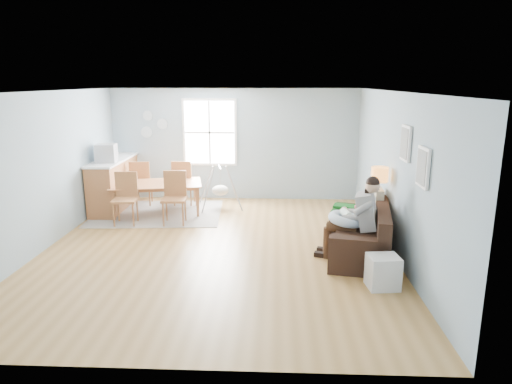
{
  "coord_description": "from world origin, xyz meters",
  "views": [
    {
      "loc": [
        1.01,
        -7.55,
        2.87
      ],
      "look_at": [
        0.67,
        0.09,
        1.0
      ],
      "focal_mm": 32.0,
      "sensor_mm": 36.0,
      "label": 1
    }
  ],
  "objects_px": {
    "monitor": "(106,153)",
    "baby_swing": "(220,190)",
    "toddler": "(360,209)",
    "dining_table": "(157,199)",
    "floor_lamp": "(379,181)",
    "counter": "(114,183)",
    "sofa": "(363,236)",
    "chair_nw": "(141,180)",
    "father": "(356,215)",
    "chair_ne": "(183,180)",
    "chair_se": "(175,193)",
    "chair_sw": "(126,194)",
    "storage_cube": "(382,272)"
  },
  "relations": [
    {
      "from": "counter",
      "to": "chair_nw",
      "type": "bearing_deg",
      "value": 20.96
    },
    {
      "from": "father",
      "to": "dining_table",
      "type": "bearing_deg",
      "value": 147.79
    },
    {
      "from": "chair_nw",
      "to": "father",
      "type": "bearing_deg",
      "value": -34.93
    },
    {
      "from": "chair_ne",
      "to": "counter",
      "type": "distance_m",
      "value": 1.57
    },
    {
      "from": "father",
      "to": "monitor",
      "type": "height_order",
      "value": "monitor"
    },
    {
      "from": "sofa",
      "to": "monitor",
      "type": "distance_m",
      "value": 5.75
    },
    {
      "from": "sofa",
      "to": "chair_nw",
      "type": "distance_m",
      "value": 5.46
    },
    {
      "from": "chair_nw",
      "to": "chair_ne",
      "type": "distance_m",
      "value": 0.98
    },
    {
      "from": "sofa",
      "to": "counter",
      "type": "relative_size",
      "value": 1.1
    },
    {
      "from": "floor_lamp",
      "to": "chair_ne",
      "type": "xyz_separation_m",
      "value": [
        -3.96,
        2.56,
        -0.56
      ]
    },
    {
      "from": "father",
      "to": "chair_ne",
      "type": "xyz_separation_m",
      "value": [
        -3.48,
        3.18,
        -0.13
      ]
    },
    {
      "from": "chair_sw",
      "to": "baby_swing",
      "type": "relative_size",
      "value": 0.95
    },
    {
      "from": "baby_swing",
      "to": "dining_table",
      "type": "bearing_deg",
      "value": -157.61
    },
    {
      "from": "toddler",
      "to": "counter",
      "type": "xyz_separation_m",
      "value": [
        -5.17,
        2.42,
        -0.14
      ]
    },
    {
      "from": "dining_table",
      "to": "chair_ne",
      "type": "height_order",
      "value": "chair_ne"
    },
    {
      "from": "dining_table",
      "to": "chair_ne",
      "type": "bearing_deg",
      "value": 46.56
    },
    {
      "from": "sofa",
      "to": "chair_nw",
      "type": "height_order",
      "value": "chair_nw"
    },
    {
      "from": "father",
      "to": "toddler",
      "type": "relative_size",
      "value": 1.74
    },
    {
      "from": "floor_lamp",
      "to": "dining_table",
      "type": "relative_size",
      "value": 0.73
    },
    {
      "from": "monitor",
      "to": "chair_ne",
      "type": "bearing_deg",
      "value": 23.78
    },
    {
      "from": "toddler",
      "to": "dining_table",
      "type": "relative_size",
      "value": 0.42
    },
    {
      "from": "toddler",
      "to": "floor_lamp",
      "type": "distance_m",
      "value": 0.59
    },
    {
      "from": "monitor",
      "to": "toddler",
      "type": "bearing_deg",
      "value": -21.5
    },
    {
      "from": "monitor",
      "to": "baby_swing",
      "type": "xyz_separation_m",
      "value": [
        2.42,
        0.51,
        -0.92
      ]
    },
    {
      "from": "chair_ne",
      "to": "baby_swing",
      "type": "xyz_separation_m",
      "value": [
        0.89,
        -0.16,
        -0.2
      ]
    },
    {
      "from": "floor_lamp",
      "to": "baby_swing",
      "type": "height_order",
      "value": "floor_lamp"
    },
    {
      "from": "toddler",
      "to": "dining_table",
      "type": "xyz_separation_m",
      "value": [
        -4.07,
        1.99,
        -0.37
      ]
    },
    {
      "from": "toddler",
      "to": "counter",
      "type": "relative_size",
      "value": 0.39
    },
    {
      "from": "chair_ne",
      "to": "counter",
      "type": "bearing_deg",
      "value": -169.69
    },
    {
      "from": "sofa",
      "to": "dining_table",
      "type": "relative_size",
      "value": 1.16
    },
    {
      "from": "floor_lamp",
      "to": "monitor",
      "type": "height_order",
      "value": "monitor"
    },
    {
      "from": "father",
      "to": "counter",
      "type": "distance_m",
      "value": 5.8
    },
    {
      "from": "sofa",
      "to": "father",
      "type": "bearing_deg",
      "value": -124.23
    },
    {
      "from": "sofa",
      "to": "toddler",
      "type": "xyz_separation_m",
      "value": [
        -0.04,
        0.21,
        0.41
      ]
    },
    {
      "from": "floor_lamp",
      "to": "chair_nw",
      "type": "xyz_separation_m",
      "value": [
        -4.94,
        2.5,
        -0.56
      ]
    },
    {
      "from": "toddler",
      "to": "monitor",
      "type": "bearing_deg",
      "value": 158.5
    },
    {
      "from": "storage_cube",
      "to": "chair_nw",
      "type": "relative_size",
      "value": 0.44
    },
    {
      "from": "chair_ne",
      "to": "counter",
      "type": "xyz_separation_m",
      "value": [
        -1.54,
        -0.28,
        -0.04
      ]
    },
    {
      "from": "floor_lamp",
      "to": "chair_se",
      "type": "xyz_separation_m",
      "value": [
        -3.86,
        1.22,
        -0.56
      ]
    },
    {
      "from": "baby_swing",
      "to": "chair_nw",
      "type": "bearing_deg",
      "value": 177.21
    },
    {
      "from": "father",
      "to": "floor_lamp",
      "type": "bearing_deg",
      "value": 52.42
    },
    {
      "from": "floor_lamp",
      "to": "chair_sw",
      "type": "height_order",
      "value": "floor_lamp"
    },
    {
      "from": "father",
      "to": "dining_table",
      "type": "height_order",
      "value": "father"
    },
    {
      "from": "chair_se",
      "to": "chair_ne",
      "type": "distance_m",
      "value": 1.35
    },
    {
      "from": "toddler",
      "to": "dining_table",
      "type": "bearing_deg",
      "value": 153.92
    },
    {
      "from": "toddler",
      "to": "chair_se",
      "type": "bearing_deg",
      "value": 159.04
    },
    {
      "from": "chair_ne",
      "to": "storage_cube",
      "type": "bearing_deg",
      "value": -49.07
    },
    {
      "from": "chair_sw",
      "to": "baby_swing",
      "type": "distance_m",
      "value": 2.2
    },
    {
      "from": "floor_lamp",
      "to": "dining_table",
      "type": "height_order",
      "value": "floor_lamp"
    },
    {
      "from": "toddler",
      "to": "baby_swing",
      "type": "relative_size",
      "value": 0.73
    }
  ]
}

